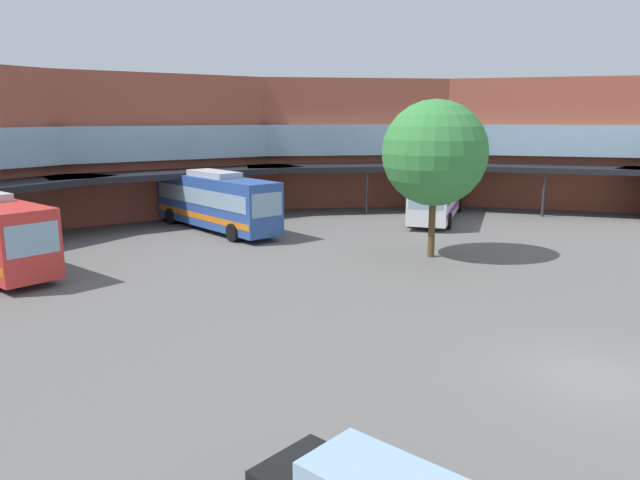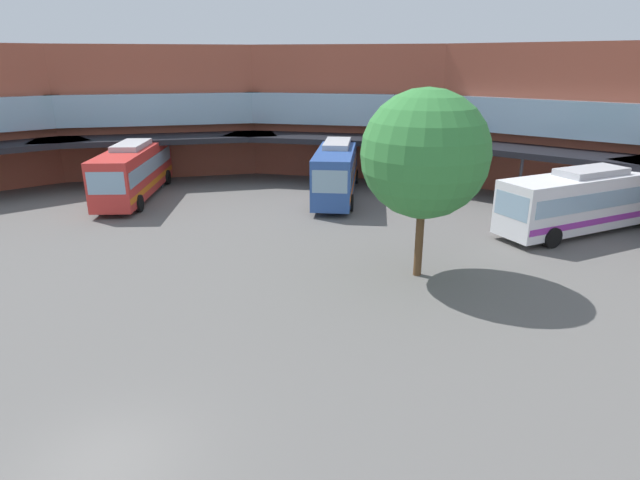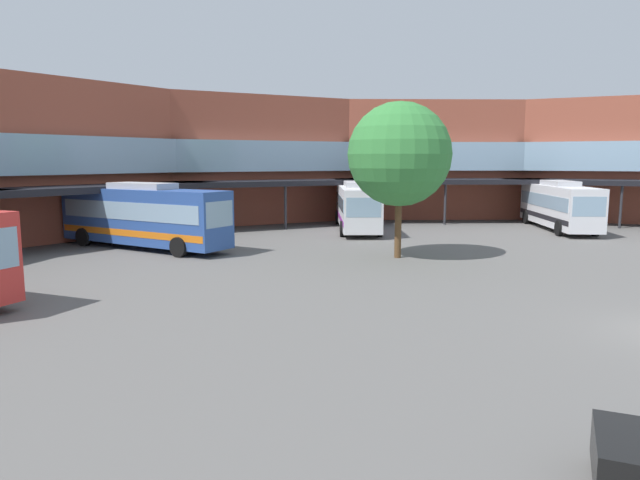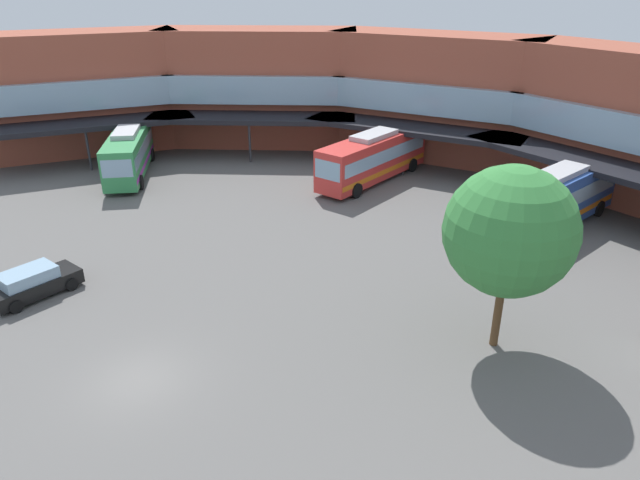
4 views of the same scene
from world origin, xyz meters
name	(u,v)px [view 4 (image 4 of 4)]	position (x,y,z in m)	size (l,w,h in m)	color
ground_plane	(139,380)	(0.00, 0.00, 0.00)	(122.60, 122.60, 0.00)	#605E5B
station_building	(516,158)	(0.00, 23.25, 5.20)	(80.60, 41.33, 10.35)	#9E4C38
bus_0	(556,198)	(0.60, 27.28, 1.97)	(3.73, 11.94, 3.89)	#2D519E
bus_3	(129,152)	(-25.75, 9.01, 1.88)	(10.55, 7.17, 3.72)	#338C4C
bus_4	(373,157)	(-13.21, 23.87, 1.94)	(5.42, 11.75, 3.84)	red
parked_car	(33,283)	(-9.68, -1.82, 0.74)	(2.84, 4.71, 1.53)	black
plaza_tree	(510,231)	(6.89, 13.71, 5.50)	(5.48, 5.48, 8.26)	brown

